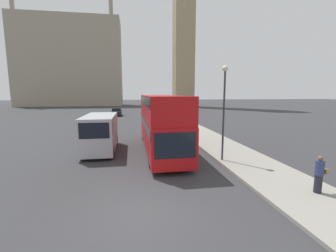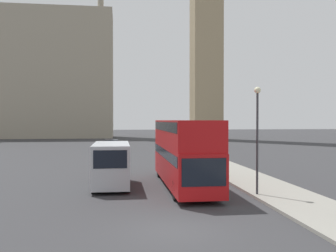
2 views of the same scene
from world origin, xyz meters
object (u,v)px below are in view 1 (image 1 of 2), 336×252
Objects in this scene: street_lamp at (224,99)px; parked_sedan at (117,112)px; pedestrian at (319,174)px; red_double_decker_bus at (161,120)px; white_van at (100,132)px.

street_lamp reaches higher than parked_sedan.
pedestrian is 6.34m from street_lamp.
white_van is (-4.50, 0.25, -0.88)m from red_double_decker_bus.
red_double_decker_bus is 10.50m from pedestrian.
white_van is at bearing 138.00° from pedestrian.
red_double_decker_bus is 1.98× the size of street_lamp.
red_double_decker_bus reaches higher than parked_sedan.
white_van reaches higher than parked_sedan.
white_van is 27.88m from parked_sedan.
pedestrian is (10.05, -9.05, -0.51)m from white_van.
pedestrian is at bearing -42.00° from white_van.
red_double_decker_bus is at bearing -3.12° from white_van.
pedestrian reaches higher than parked_sedan.
white_van is 1.24× the size of parked_sedan.
street_lamp is 1.30× the size of parked_sedan.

